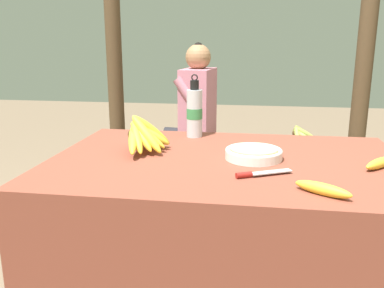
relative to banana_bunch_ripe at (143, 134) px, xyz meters
The scene contains 12 objects.
market_counter 0.55m from the banana_bunch_ripe, 10.24° to the right, with size 1.35×0.91×0.71m.
banana_bunch_ripe is the anchor object (origin of this frame).
serving_bowl 0.45m from the banana_bunch_ripe, ahead, with size 0.22×0.22×0.04m.
water_bottle 0.34m from the banana_bunch_ripe, 59.76° to the left, with size 0.07×0.07×0.29m.
loose_banana_front 0.76m from the banana_bunch_ripe, 31.70° to the right, with size 0.17×0.13×0.04m.
loose_banana_side 0.90m from the banana_bunch_ripe, ahead, with size 0.15×0.15×0.04m.
knife 0.53m from the banana_bunch_ripe, 29.86° to the right, with size 0.19×0.11×0.02m.
wooden_bench 1.40m from the banana_bunch_ripe, 78.11° to the left, with size 1.68×0.32×0.45m.
seated_vendor 1.29m from the banana_bunch_ripe, 89.95° to the left, with size 0.43×0.41×1.14m.
banana_bunch_green 1.55m from the banana_bunch_ripe, 59.44° to the left, with size 0.18×0.26×0.13m.
support_post_near 1.82m from the banana_bunch_ripe, 112.66° to the left, with size 0.13×0.13×2.46m.
support_post_far 2.09m from the banana_bunch_ripe, 52.88° to the left, with size 0.13×0.13×2.46m.
Camera 1 is at (0.09, -1.50, 1.14)m, focal length 38.00 mm.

